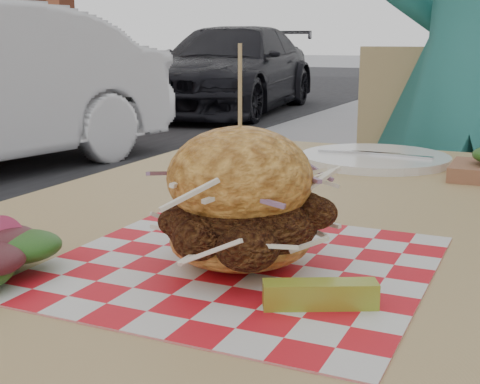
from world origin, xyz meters
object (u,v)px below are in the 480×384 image
Objects in this scene: car_dark at (231,69)px; diner at (479,76)px; patio_table at (297,273)px; sandwich at (240,206)px; patio_chair at (424,199)px.

diner is at bearing -65.93° from car_dark.
diner reaches higher than patio_table.
patio_table is 0.25m from sandwich.
car_dark is at bearing 120.60° from patio_chair.
sandwich reaches higher than patio_table.
patio_table is 5.61× the size of sandwich.
diner reaches higher than patio_chair.
diner is 8.21× the size of sandwich.
patio_table is 1.26× the size of patio_chair.
patio_table is (3.65, -7.51, 0.10)m from car_dark.
diner reaches higher than car_dark.
car_dark is at bearing -58.70° from diner.
diner is 7.48m from car_dark.
patio_chair is (0.00, 1.00, -0.12)m from patio_table.
car_dark is 4.17× the size of patio_chair.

